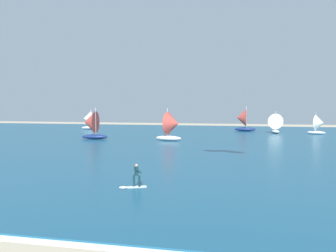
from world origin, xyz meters
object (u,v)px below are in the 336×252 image
at_px(sailboat_mid_left, 275,123).
at_px(sailboat_near_shore, 242,120).
at_px(sailboat_far_left, 91,125).
at_px(kitesurfer, 134,179).
at_px(sailboat_trailing, 172,126).
at_px(sailboat_mid_right, 319,125).
at_px(sailboat_leading, 88,120).

relative_size(sailboat_mid_left, sailboat_near_shore, 0.82).
relative_size(sailboat_mid_left, sailboat_far_left, 0.84).
bearing_deg(kitesurfer, sailboat_mid_left, 77.26).
bearing_deg(sailboat_mid_left, sailboat_trailing, -128.63).
height_order(kitesurfer, sailboat_mid_left, sailboat_mid_left).
bearing_deg(sailboat_far_left, sailboat_mid_right, 26.21).
bearing_deg(sailboat_trailing, sailboat_leading, 137.83).
bearing_deg(sailboat_far_left, kitesurfer, -60.79).
height_order(sailboat_mid_left, sailboat_near_shore, sailboat_near_shore).
distance_m(sailboat_mid_left, sailboat_mid_right, 8.60).
bearing_deg(sailboat_leading, sailboat_near_shore, 3.32).
xyz_separation_m(sailboat_mid_left, sailboat_mid_right, (8.38, -1.95, -0.12)).
bearing_deg(sailboat_near_shore, kitesurfer, -95.51).
xyz_separation_m(sailboat_near_shore, sailboat_leading, (-36.34, -2.11, -0.35)).
bearing_deg(kitesurfer, sailboat_far_left, 119.21).
xyz_separation_m(sailboat_trailing, sailboat_near_shore, (10.40, 25.60, 0.12)).
bearing_deg(sailboat_mid_right, kitesurfer, -111.38).
relative_size(kitesurfer, sailboat_mid_right, 0.46).
relative_size(sailboat_near_shore, sailboat_leading, 1.16).
distance_m(kitesurfer, sailboat_leading, 64.99).
bearing_deg(sailboat_mid_left, sailboat_leading, 177.34).
xyz_separation_m(sailboat_near_shore, sailboat_mid_right, (15.16, -6.06, -0.59)).
bearing_deg(sailboat_mid_right, sailboat_mid_left, 166.91).
bearing_deg(sailboat_far_left, sailboat_leading, 116.48).
height_order(sailboat_far_left, sailboat_leading, sailboat_far_left).
relative_size(sailboat_trailing, sailboat_far_left, 0.98).
height_order(sailboat_trailing, sailboat_far_left, sailboat_far_left).
height_order(sailboat_mid_left, sailboat_leading, sailboat_leading).
bearing_deg(sailboat_leading, kitesurfer, -61.90).
bearing_deg(sailboat_far_left, sailboat_near_shore, 46.16).
bearing_deg(sailboat_near_shore, sailboat_trailing, -112.11).
height_order(sailboat_trailing, sailboat_mid_right, sailboat_trailing).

